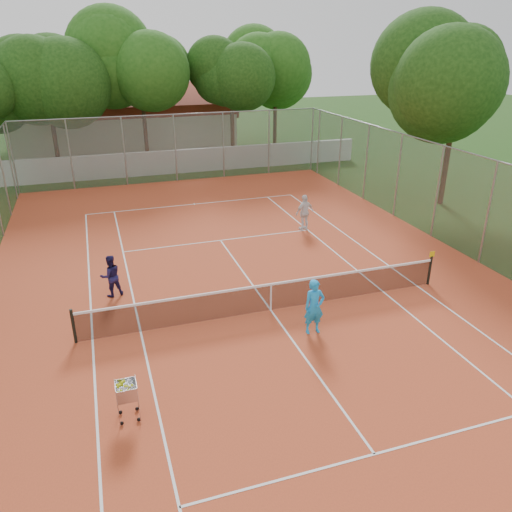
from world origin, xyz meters
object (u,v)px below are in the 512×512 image
object	(u,v)px
tennis_net	(271,297)
player_far_left	(111,276)
clubhouse	(124,119)
player_far_right	(305,212)
ball_hopper	(128,400)
player_near	(314,307)

from	to	relation	value
tennis_net	player_far_left	xyz separation A→B (m)	(-4.74, 2.64, 0.24)
clubhouse	player_far_left	distance (m)	26.54
clubhouse	player_far_right	world-z (taller)	clubhouse
player_far_right	tennis_net	bearing A→B (deg)	44.45
player_far_left	ball_hopper	bearing A→B (deg)	75.49
player_near	player_far_right	world-z (taller)	player_near
player_near	tennis_net	bearing A→B (deg)	116.79
ball_hopper	clubhouse	bearing A→B (deg)	99.98
clubhouse	player_near	distance (m)	30.76
player_far_right	player_near	bearing A→B (deg)	54.19
tennis_net	player_far_left	world-z (taller)	player_far_left
tennis_net	ball_hopper	bearing A→B (deg)	-142.44
player_near	player_far_left	bearing A→B (deg)	143.94
player_near	player_far_left	world-z (taller)	player_near
tennis_net	clubhouse	size ratio (longest dim) A/B	0.72
tennis_net	player_far_right	distance (m)	7.66
tennis_net	clubhouse	bearing A→B (deg)	93.95
tennis_net	ball_hopper	world-z (taller)	ball_hopper
clubhouse	tennis_net	bearing A→B (deg)	-86.05
clubhouse	player_far_right	distance (m)	23.29
tennis_net	player_far_left	size ratio (longest dim) A/B	8.14
player_far_left	ball_hopper	xyz separation A→B (m)	(-0.02, -6.31, -0.21)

